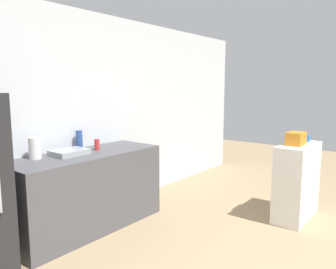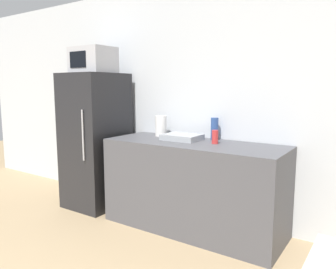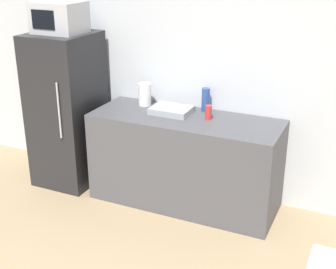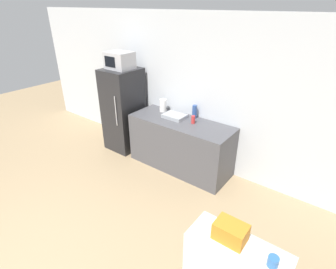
{
  "view_description": "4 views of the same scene",
  "coord_description": "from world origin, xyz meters",
  "px_view_note": "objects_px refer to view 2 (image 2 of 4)",
  "views": [
    {
      "loc": [
        -2.2,
        -0.13,
        1.66
      ],
      "look_at": [
        0.43,
        1.96,
        1.17
      ],
      "focal_mm": 35.0,
      "sensor_mm": 36.0,
      "label": 1
    },
    {
      "loc": [
        1.7,
        0.1,
        1.45
      ],
      "look_at": [
        0.21,
        2.33,
        1.06
      ],
      "focal_mm": 35.0,
      "sensor_mm": 36.0,
      "label": 2
    },
    {
      "loc": [
        1.71,
        -0.93,
        2.4
      ],
      "look_at": [
        0.25,
        2.23,
        1.0
      ],
      "focal_mm": 50.0,
      "sensor_mm": 36.0,
      "label": 3
    },
    {
      "loc": [
        2.4,
        -0.43,
        2.7
      ],
      "look_at": [
        0.46,
        2.1,
        1.09
      ],
      "focal_mm": 28.0,
      "sensor_mm": 36.0,
      "label": 4
    }
  ],
  "objects_px": {
    "bottle_short": "(215,137)",
    "microwave": "(93,60)",
    "refrigerator": "(96,141)",
    "bottle_tall": "(214,129)",
    "paper_towel_roll": "(161,126)"
  },
  "relations": [
    {
      "from": "bottle_tall",
      "to": "bottle_short",
      "type": "bearing_deg",
      "value": -62.71
    },
    {
      "from": "bottle_short",
      "to": "microwave",
      "type": "bearing_deg",
      "value": -176.15
    },
    {
      "from": "refrigerator",
      "to": "bottle_short",
      "type": "distance_m",
      "value": 1.56
    },
    {
      "from": "refrigerator",
      "to": "microwave",
      "type": "xyz_separation_m",
      "value": [
        -0.0,
        -0.0,
        0.96
      ]
    },
    {
      "from": "bottle_tall",
      "to": "bottle_short",
      "type": "relative_size",
      "value": 1.75
    },
    {
      "from": "bottle_short",
      "to": "bottle_tall",
      "type": "bearing_deg",
      "value": 117.29
    },
    {
      "from": "bottle_tall",
      "to": "microwave",
      "type": "bearing_deg",
      "value": -167.93
    },
    {
      "from": "bottle_tall",
      "to": "paper_towel_roll",
      "type": "xyz_separation_m",
      "value": [
        -0.63,
        -0.08,
        -0.0
      ]
    },
    {
      "from": "bottle_tall",
      "to": "paper_towel_roll",
      "type": "distance_m",
      "value": 0.63
    },
    {
      "from": "microwave",
      "to": "bottle_short",
      "type": "height_order",
      "value": "microwave"
    },
    {
      "from": "refrigerator",
      "to": "paper_towel_roll",
      "type": "xyz_separation_m",
      "value": [
        0.81,
        0.23,
        0.21
      ]
    },
    {
      "from": "microwave",
      "to": "paper_towel_roll",
      "type": "height_order",
      "value": "microwave"
    },
    {
      "from": "bottle_short",
      "to": "paper_towel_roll",
      "type": "bearing_deg",
      "value": 170.48
    },
    {
      "from": "refrigerator",
      "to": "microwave",
      "type": "bearing_deg",
      "value": -107.69
    },
    {
      "from": "microwave",
      "to": "paper_towel_roll",
      "type": "distance_m",
      "value": 1.13
    }
  ]
}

